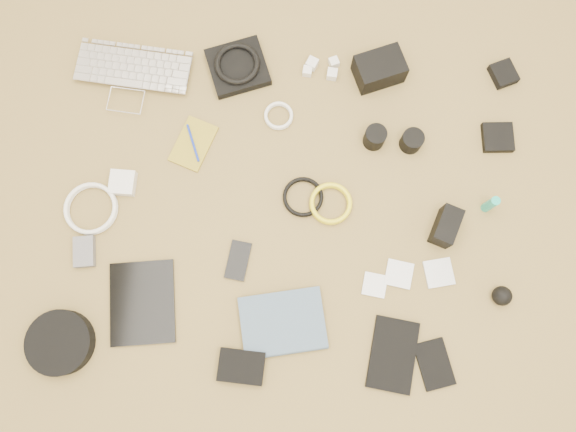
# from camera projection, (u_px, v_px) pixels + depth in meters

# --- Properties ---
(laptop) EXTENTS (0.38, 0.28, 0.03)m
(laptop) POSITION_uv_depth(u_px,v_px,m) (131.00, 83.00, 1.75)
(laptop) COLOR silver
(laptop) RESTS_ON ground
(headphone_pouch) EXTENTS (0.22, 0.21, 0.03)m
(headphone_pouch) POSITION_uv_depth(u_px,v_px,m) (238.00, 67.00, 1.76)
(headphone_pouch) COLOR black
(headphone_pouch) RESTS_ON ground
(headphones) EXTENTS (0.16, 0.16, 0.02)m
(headphones) POSITION_uv_depth(u_px,v_px,m) (237.00, 64.00, 1.73)
(headphones) COLOR black
(headphones) RESTS_ON headphone_pouch
(charger_a) EXTENTS (0.04, 0.04, 0.03)m
(charger_a) POSITION_uv_depth(u_px,v_px,m) (312.00, 64.00, 1.76)
(charger_a) COLOR silver
(charger_a) RESTS_ON ground
(charger_b) EXTENTS (0.03, 0.03, 0.03)m
(charger_b) POSITION_uv_depth(u_px,v_px,m) (307.00, 71.00, 1.76)
(charger_b) COLOR silver
(charger_b) RESTS_ON ground
(charger_c) EXTENTS (0.04, 0.04, 0.03)m
(charger_c) POSITION_uv_depth(u_px,v_px,m) (334.00, 62.00, 1.76)
(charger_c) COLOR silver
(charger_c) RESTS_ON ground
(charger_d) EXTENTS (0.03, 0.03, 0.03)m
(charger_d) POSITION_uv_depth(u_px,v_px,m) (332.00, 74.00, 1.75)
(charger_d) COLOR silver
(charger_d) RESTS_ON ground
(dslr_camera) EXTENTS (0.17, 0.15, 0.08)m
(dslr_camera) POSITION_uv_depth(u_px,v_px,m) (379.00, 69.00, 1.73)
(dslr_camera) COLOR black
(dslr_camera) RESTS_ON ground
(lens_pouch) EXTENTS (0.10, 0.10, 0.03)m
(lens_pouch) POSITION_uv_depth(u_px,v_px,m) (503.00, 74.00, 1.75)
(lens_pouch) COLOR black
(lens_pouch) RESTS_ON ground
(notebook_olive) EXTENTS (0.15, 0.18, 0.01)m
(notebook_olive) POSITION_uv_depth(u_px,v_px,m) (193.00, 144.00, 1.72)
(notebook_olive) COLOR olive
(notebook_olive) RESTS_ON ground
(pen_blue) EXTENTS (0.05, 0.12, 0.01)m
(pen_blue) POSITION_uv_depth(u_px,v_px,m) (193.00, 143.00, 1.71)
(pen_blue) COLOR #162DB3
(pen_blue) RESTS_ON notebook_olive
(cable_white_a) EXTENTS (0.09, 0.09, 0.01)m
(cable_white_a) POSITION_uv_depth(u_px,v_px,m) (279.00, 116.00, 1.73)
(cable_white_a) COLOR white
(cable_white_a) RESTS_ON ground
(lens_a) EXTENTS (0.08, 0.08, 0.07)m
(lens_a) POSITION_uv_depth(u_px,v_px,m) (375.00, 137.00, 1.69)
(lens_a) COLOR black
(lens_a) RESTS_ON ground
(lens_b) EXTENTS (0.09, 0.09, 0.06)m
(lens_b) POSITION_uv_depth(u_px,v_px,m) (412.00, 141.00, 1.69)
(lens_b) COLOR black
(lens_b) RESTS_ON ground
(card_reader) EXTENTS (0.10, 0.10, 0.02)m
(card_reader) POSITION_uv_depth(u_px,v_px,m) (498.00, 137.00, 1.71)
(card_reader) COLOR black
(card_reader) RESTS_ON ground
(power_brick) EXTENTS (0.08, 0.08, 0.03)m
(power_brick) POSITION_uv_depth(u_px,v_px,m) (123.00, 183.00, 1.68)
(power_brick) COLOR silver
(power_brick) RESTS_ON ground
(cable_white_b) EXTENTS (0.20, 0.20, 0.01)m
(cable_white_b) POSITION_uv_depth(u_px,v_px,m) (92.00, 209.00, 1.67)
(cable_white_b) COLOR white
(cable_white_b) RESTS_ON ground
(cable_black) EXTENTS (0.13, 0.13, 0.01)m
(cable_black) POSITION_uv_depth(u_px,v_px,m) (303.00, 197.00, 1.68)
(cable_black) COLOR black
(cable_black) RESTS_ON ground
(cable_yellow) EXTENTS (0.15, 0.15, 0.01)m
(cable_yellow) POSITION_uv_depth(u_px,v_px,m) (330.00, 204.00, 1.67)
(cable_yellow) COLOR yellow
(cable_yellow) RESTS_ON ground
(flash) EXTENTS (0.09, 0.12, 0.08)m
(flash) POSITION_uv_depth(u_px,v_px,m) (446.00, 226.00, 1.63)
(flash) COLOR black
(flash) RESTS_ON ground
(lens_cleaner) EXTENTS (0.03, 0.03, 0.09)m
(lens_cleaner) POSITION_uv_depth(u_px,v_px,m) (490.00, 204.00, 1.63)
(lens_cleaner) COLOR #1AAD97
(lens_cleaner) RESTS_ON ground
(battery_charger) EXTENTS (0.07, 0.10, 0.03)m
(battery_charger) POSITION_uv_depth(u_px,v_px,m) (84.00, 252.00, 1.64)
(battery_charger) COLOR #5C5C61
(battery_charger) RESTS_ON ground
(tablet) EXTENTS (0.21, 0.26, 0.01)m
(tablet) POSITION_uv_depth(u_px,v_px,m) (143.00, 303.00, 1.61)
(tablet) COLOR black
(tablet) RESTS_ON ground
(phone) EXTENTS (0.08, 0.12, 0.01)m
(phone) POSITION_uv_depth(u_px,v_px,m) (238.00, 261.00, 1.64)
(phone) COLOR black
(phone) RESTS_ON ground
(filter_case_left) EXTENTS (0.08, 0.08, 0.01)m
(filter_case_left) POSITION_uv_depth(u_px,v_px,m) (375.00, 285.00, 1.63)
(filter_case_left) COLOR silver
(filter_case_left) RESTS_ON ground
(filter_case_mid) EXTENTS (0.09, 0.09, 0.01)m
(filter_case_mid) POSITION_uv_depth(u_px,v_px,m) (399.00, 274.00, 1.63)
(filter_case_mid) COLOR silver
(filter_case_mid) RESTS_ON ground
(filter_case_right) EXTENTS (0.10, 0.10, 0.01)m
(filter_case_right) POSITION_uv_depth(u_px,v_px,m) (439.00, 273.00, 1.63)
(filter_case_right) COLOR silver
(filter_case_right) RESTS_ON ground
(air_blower) EXTENTS (0.06, 0.06, 0.06)m
(air_blower) POSITION_uv_depth(u_px,v_px,m) (502.00, 296.00, 1.60)
(air_blower) COLOR black
(air_blower) RESTS_ON ground
(headphone_case) EXTENTS (0.21, 0.21, 0.05)m
(headphone_case) POSITION_uv_depth(u_px,v_px,m) (60.00, 343.00, 1.57)
(headphone_case) COLOR black
(headphone_case) RESTS_ON ground
(drive_case) EXTENTS (0.13, 0.10, 0.03)m
(drive_case) POSITION_uv_depth(u_px,v_px,m) (241.00, 366.00, 1.57)
(drive_case) COLOR black
(drive_case) RESTS_ON ground
(paperback) EXTENTS (0.27, 0.22, 0.02)m
(paperback) POSITION_uv_depth(u_px,v_px,m) (287.00, 355.00, 1.58)
(paperback) COLOR #435A72
(paperback) RESTS_ON ground
(notebook_black_a) EXTENTS (0.15, 0.22, 0.01)m
(notebook_black_a) POSITION_uv_depth(u_px,v_px,m) (393.00, 355.00, 1.58)
(notebook_black_a) COLOR black
(notebook_black_a) RESTS_ON ground
(notebook_black_b) EXTENTS (0.12, 0.15, 0.01)m
(notebook_black_b) POSITION_uv_depth(u_px,v_px,m) (434.00, 364.00, 1.58)
(notebook_black_b) COLOR black
(notebook_black_b) RESTS_ON ground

